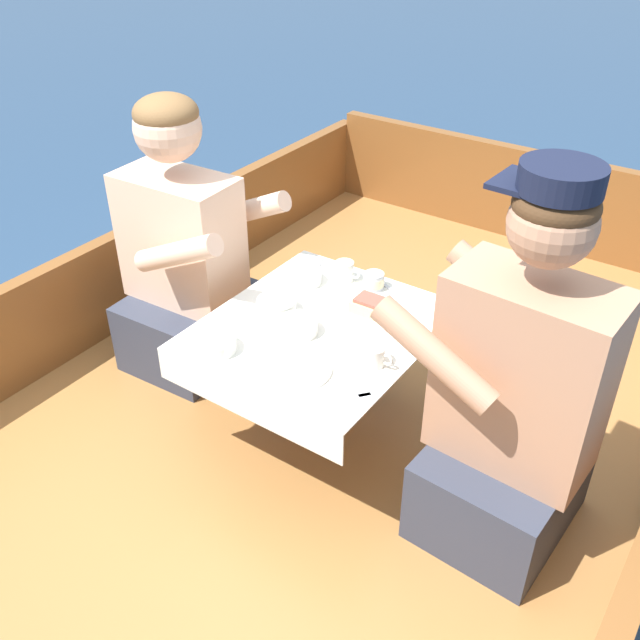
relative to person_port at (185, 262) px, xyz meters
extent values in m
plane|color=navy|center=(0.61, -0.15, -0.71)|extent=(60.00, 60.00, 0.00)
cube|color=#9E6B38|center=(0.61, -0.15, -0.55)|extent=(2.07, 3.60, 0.31)
cube|color=brown|center=(-0.39, -0.15, -0.21)|extent=(0.06, 3.60, 0.38)
cube|color=brown|center=(0.61, 1.62, -0.18)|extent=(1.95, 0.06, 0.44)
cylinder|color=#B2B2B7|center=(0.61, -0.07, -0.21)|extent=(0.07, 0.07, 0.39)
cube|color=#9E6B38|center=(0.61, -0.07, 0.00)|extent=(0.60, 0.68, 0.02)
cube|color=white|center=(0.61, -0.07, 0.01)|extent=(0.63, 0.71, 0.00)
cube|color=white|center=(0.61, -0.42, -0.04)|extent=(0.63, 0.00, 0.10)
cube|color=white|center=(0.61, 0.29, -0.04)|extent=(0.63, 0.00, 0.10)
cube|color=#333847|center=(-0.01, 0.00, -0.27)|extent=(0.38, 0.46, 0.26)
cube|color=beige|center=(-0.01, 0.00, 0.09)|extent=(0.41, 0.24, 0.45)
sphere|color=beige|center=(-0.01, 0.00, 0.47)|extent=(0.21, 0.21, 0.21)
ellipsoid|color=brown|center=(-0.01, 0.00, 0.52)|extent=(0.20, 0.20, 0.12)
cylinder|color=beige|center=(0.14, 0.19, 0.16)|extent=(0.34, 0.09, 0.21)
cylinder|color=beige|center=(0.16, -0.17, 0.16)|extent=(0.34, 0.09, 0.21)
cube|color=#333847|center=(1.23, -0.09, -0.27)|extent=(0.39, 0.46, 0.26)
cube|color=tan|center=(1.23, -0.09, 0.12)|extent=(0.41, 0.24, 0.52)
sphere|color=tan|center=(1.23, -0.09, 0.53)|extent=(0.20, 0.20, 0.20)
ellipsoid|color=#472D19|center=(1.23, -0.09, 0.57)|extent=(0.19, 0.19, 0.11)
cylinder|color=tan|center=(1.07, -0.26, 0.22)|extent=(0.34, 0.09, 0.21)
cylinder|color=tan|center=(1.09, 0.09, 0.22)|extent=(0.34, 0.09, 0.21)
cylinder|color=black|center=(1.23, -0.09, 0.63)|extent=(0.18, 0.18, 0.06)
cube|color=black|center=(1.15, -0.09, 0.60)|extent=(0.11, 0.14, 0.01)
cylinder|color=silver|center=(0.71, 0.07, 0.01)|extent=(0.21, 0.21, 0.01)
cylinder|color=silver|center=(0.69, -0.28, 0.01)|extent=(0.19, 0.19, 0.01)
cube|color=#E0BC7F|center=(0.71, 0.07, 0.04)|extent=(0.11, 0.08, 0.04)
cube|color=#B74C3D|center=(0.71, 0.07, 0.06)|extent=(0.09, 0.07, 0.01)
cylinder|color=silver|center=(0.46, -0.08, 0.03)|extent=(0.12, 0.12, 0.04)
cylinder|color=beige|center=(0.46, -0.08, 0.04)|extent=(0.10, 0.10, 0.02)
cylinder|color=silver|center=(0.43, 0.11, 0.03)|extent=(0.12, 0.12, 0.04)
cylinder|color=beige|center=(0.43, 0.11, 0.04)|extent=(0.10, 0.10, 0.02)
cylinder|color=silver|center=(0.58, -0.13, 0.03)|extent=(0.12, 0.12, 0.04)
cylinder|color=beige|center=(0.58, -0.13, 0.04)|extent=(0.10, 0.10, 0.02)
cylinder|color=silver|center=(0.44, -0.34, 0.03)|extent=(0.12, 0.12, 0.04)
cylinder|color=beige|center=(0.44, -0.34, 0.04)|extent=(0.10, 0.10, 0.02)
cylinder|color=silver|center=(0.53, 0.20, 0.04)|extent=(0.06, 0.06, 0.07)
torus|color=silver|center=(0.57, 0.20, 0.05)|extent=(0.04, 0.01, 0.04)
cylinder|color=#3D2314|center=(0.53, 0.20, 0.06)|extent=(0.05, 0.05, 0.01)
cylinder|color=silver|center=(0.84, -0.14, 0.04)|extent=(0.07, 0.07, 0.06)
torus|color=silver|center=(0.88, -0.14, 0.04)|extent=(0.04, 0.01, 0.04)
cylinder|color=#3D2314|center=(0.84, -0.14, 0.06)|extent=(0.06, 0.06, 0.01)
cylinder|color=silver|center=(0.63, 0.21, 0.04)|extent=(0.06, 0.06, 0.05)
cylinder|color=beige|center=(0.63, 0.21, 0.04)|extent=(0.07, 0.07, 0.03)
cube|color=silver|center=(0.42, 0.20, 0.01)|extent=(0.08, 0.16, 0.00)
cube|color=silver|center=(0.85, -0.32, 0.01)|extent=(0.12, 0.14, 0.00)
cube|color=silver|center=(0.90, -0.27, 0.01)|extent=(0.04, 0.04, 0.00)
cube|color=silver|center=(0.70, 0.22, 0.01)|extent=(0.16, 0.07, 0.00)
ellipsoid|color=silver|center=(0.64, 0.25, 0.01)|extent=(0.04, 0.02, 0.01)
cube|color=silver|center=(0.88, 0.21, 0.01)|extent=(0.17, 0.05, 0.00)
ellipsoid|color=silver|center=(0.81, 0.23, 0.01)|extent=(0.04, 0.02, 0.01)
camera|label=1|loc=(1.61, -1.50, 1.20)|focal=40.00mm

